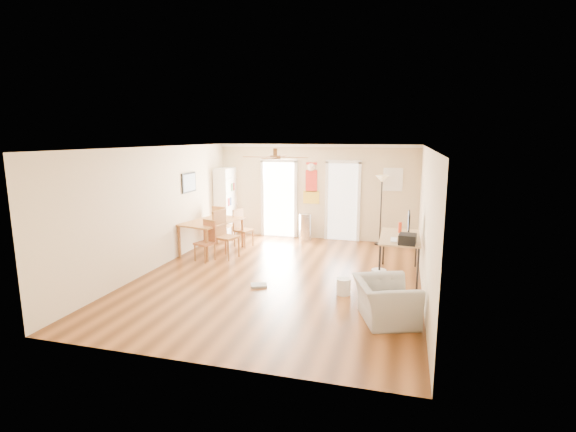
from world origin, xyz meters
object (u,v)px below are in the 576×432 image
(dining_chair_right_b, at_px, (227,235))
(bookshelf, at_px, (226,202))
(printer, at_px, (407,239))
(dining_chair_near, at_px, (205,241))
(torchiere_lamp, at_px, (381,210))
(dining_chair_right_a, at_px, (244,228))
(armchair, at_px, (385,301))
(dining_chair_far, at_px, (223,224))
(dining_table, at_px, (212,236))
(computer_desk, at_px, (399,256))
(wastebasket_b, at_px, (379,278))
(trash_can, at_px, (305,227))
(wastebasket_a, at_px, (344,287))

(dining_chair_right_b, bearing_deg, bookshelf, 39.21)
(printer, bearing_deg, dining_chair_near, 178.39)
(torchiere_lamp, bearing_deg, dining_chair_right_b, -146.90)
(dining_chair_right_a, distance_m, armchair, 5.25)
(dining_chair_far, bearing_deg, dining_table, 107.07)
(bookshelf, xyz_separation_m, printer, (4.99, -3.07, -0.05))
(dining_table, relative_size, printer, 4.35)
(dining_chair_far, xyz_separation_m, computer_desk, (4.62, -1.70, -0.08))
(wastebasket_b, bearing_deg, trash_can, 124.22)
(dining_table, relative_size, dining_chair_near, 1.70)
(torchiere_lamp, xyz_separation_m, armchair, (0.36, -4.80, -0.59))
(dining_chair_near, relative_size, computer_desk, 0.59)
(dining_chair_near, bearing_deg, wastebasket_b, 9.55)
(bookshelf, bearing_deg, dining_chair_near, -77.56)
(computer_desk, relative_size, armchair, 1.58)
(dining_chair_right_b, xyz_separation_m, printer, (4.05, -0.91, 0.37))
(dining_table, distance_m, armchair, 5.22)
(dining_chair_right_b, bearing_deg, dining_chair_near, 149.14)
(wastebasket_a, bearing_deg, wastebasket_b, 47.17)
(trash_can, height_order, printer, printer)
(dining_chair_right_a, height_order, dining_chair_far, dining_chair_far)
(dining_chair_right_b, bearing_deg, computer_desk, -78.88)
(trash_can, bearing_deg, bookshelf, -179.72)
(bookshelf, distance_m, armchair, 6.70)
(dining_table, distance_m, dining_chair_near, 0.76)
(dining_chair_right_a, relative_size, dining_chair_far, 0.97)
(dining_chair_right_b, bearing_deg, dining_chair_right_a, 15.76)
(wastebasket_b, distance_m, armchair, 1.58)
(dining_chair_right_b, xyz_separation_m, trash_can, (1.38, 2.17, -0.19))
(torchiere_lamp, bearing_deg, wastebasket_a, -96.06)
(armchair, bearing_deg, computer_desk, -23.55)
(dining_table, distance_m, dining_chair_far, 1.02)
(dining_chair_far, height_order, armchair, dining_chair_far)
(dining_chair_right_a, height_order, printer, printer)
(dining_chair_near, relative_size, wastebasket_b, 2.87)
(torchiere_lamp, height_order, computer_desk, torchiere_lamp)
(dining_chair_right_a, xyz_separation_m, trash_can, (1.38, 1.09, -0.11))
(dining_chair_near, bearing_deg, dining_chair_right_a, 94.11)
(dining_chair_right_b, height_order, computer_desk, dining_chair_right_b)
(dining_chair_right_a, xyz_separation_m, armchair, (3.75, -3.67, -0.16))
(dining_chair_near, xyz_separation_m, printer, (4.44, -0.55, 0.46))
(bookshelf, relative_size, wastebasket_b, 6.03)
(computer_desk, height_order, wastebasket_b, computer_desk)
(torchiere_lamp, xyz_separation_m, computer_desk, (0.53, -2.53, -0.50))
(dining_chair_right_b, relative_size, dining_chair_far, 1.12)
(dining_chair_far, bearing_deg, computer_desk, 168.22)
(bookshelf, height_order, dining_chair_far, bookshelf)
(dining_chair_right_b, distance_m, wastebasket_b, 3.72)
(computer_desk, relative_size, printer, 4.30)
(bookshelf, bearing_deg, dining_chair_far, -73.15)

